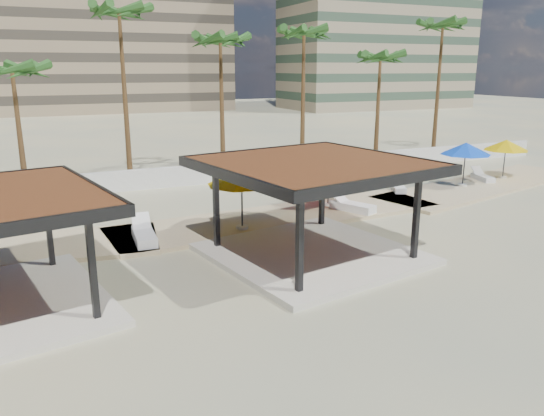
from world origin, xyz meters
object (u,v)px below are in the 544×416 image
at_px(umbrella_c, 329,165).
at_px(lounger_c, 352,206).
at_px(pavilion_central, 313,200).
at_px(lounger_a, 144,236).
at_px(lounger_b, 398,187).
at_px(lounger_d, 483,177).

distance_m(umbrella_c, lounger_c, 2.36).
distance_m(pavilion_central, lounger_a, 6.99).
height_order(lounger_b, lounger_d, lounger_d).
xyz_separation_m(pavilion_central, lounger_a, (-5.49, 3.93, -1.80)).
xyz_separation_m(umbrella_c, lounger_a, (-9.56, -1.93, -1.86)).
bearing_deg(lounger_c, pavilion_central, 109.75).
height_order(pavilion_central, lounger_d, pavilion_central).
relative_size(umbrella_c, lounger_a, 1.26).
bearing_deg(lounger_c, lounger_b, -85.49).
bearing_deg(umbrella_c, lounger_a, -168.56).
bearing_deg(pavilion_central, lounger_d, 14.44).
bearing_deg(umbrella_c, lounger_c, -67.97).
relative_size(pavilion_central, lounger_c, 3.43).
distance_m(lounger_a, lounger_c, 10.12).
bearing_deg(pavilion_central, lounger_b, 27.09).
bearing_deg(lounger_d, lounger_b, 106.39).
distance_m(lounger_a, lounger_b, 15.18).
bearing_deg(pavilion_central, lounger_c, 34.03).
bearing_deg(lounger_c, lounger_a, 68.69).
height_order(umbrella_c, lounger_d, umbrella_c).
relative_size(umbrella_c, lounger_b, 1.51).
bearing_deg(pavilion_central, umbrella_c, 44.92).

